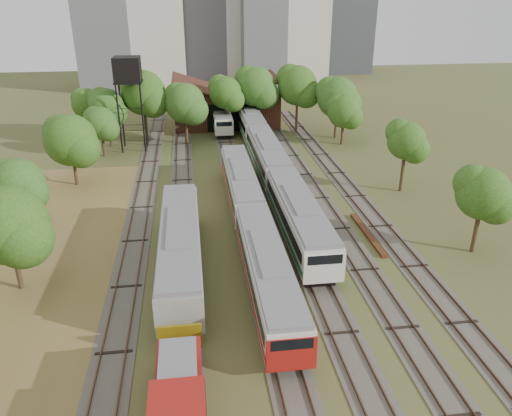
{
  "coord_description": "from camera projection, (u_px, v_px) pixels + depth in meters",
  "views": [
    {
      "loc": [
        -6.75,
        -21.41,
        19.83
      ],
      "look_at": [
        -1.49,
        17.78,
        2.5
      ],
      "focal_mm": 35.0,
      "sensor_mm": 36.0,
      "label": 1
    }
  ],
  "objects": [
    {
      "name": "ground",
      "position": [
        324.0,
        372.0,
        28.22
      ],
      "size": [
        240.0,
        240.0,
        0.0
      ],
      "primitive_type": "plane",
      "color": "#475123",
      "rests_on": "ground"
    },
    {
      "name": "dry_grass_patch",
      "position": [
        31.0,
        313.0,
        33.28
      ],
      "size": [
        14.0,
        60.0,
        0.04
      ],
      "primitive_type": "cube",
      "color": "brown",
      "rests_on": "ground"
    },
    {
      "name": "tracks",
      "position": [
        255.0,
        201.0,
        50.81
      ],
      "size": [
        24.6,
        80.0,
        0.19
      ],
      "color": "#4C473D",
      "rests_on": "ground"
    },
    {
      "name": "railcar_red_set",
      "position": [
        252.0,
        220.0,
        42.45
      ],
      "size": [
        2.8,
        34.58,
        3.45
      ],
      "color": "black",
      "rests_on": "ground"
    },
    {
      "name": "railcar_green_set",
      "position": [
        267.0,
        156.0,
        58.36
      ],
      "size": [
        3.0,
        52.07,
        3.71
      ],
      "color": "black",
      "rests_on": "ground"
    },
    {
      "name": "railcar_rear",
      "position": [
        220.0,
        116.0,
        78.05
      ],
      "size": [
        2.69,
        16.08,
        3.31
      ],
      "color": "black",
      "rests_on": "ground"
    },
    {
      "name": "shunter_locomotive",
      "position": [
        179.0,
        398.0,
        24.25
      ],
      "size": [
        2.58,
        8.1,
        3.38
      ],
      "color": "black",
      "rests_on": "ground"
    },
    {
      "name": "old_grey_coach",
      "position": [
        180.0,
        247.0,
        37.55
      ],
      "size": [
        3.04,
        18.0,
        3.76
      ],
      "color": "black",
      "rests_on": "ground"
    },
    {
      "name": "water_tower",
      "position": [
        128.0,
        72.0,
        63.73
      ],
      "size": [
        3.5,
        3.5,
        12.09
      ],
      "color": "black",
      "rests_on": "ground"
    },
    {
      "name": "rail_pile_far",
      "position": [
        368.0,
        234.0,
        43.83
      ],
      "size": [
        0.52,
        8.3,
        0.27
      ],
      "primitive_type": "cube",
      "color": "#562D18",
      "rests_on": "ground"
    },
    {
      "name": "maintenance_shed",
      "position": [
        226.0,
        105.0,
        79.56
      ],
      "size": [
        16.45,
        11.55,
        7.58
      ],
      "color": "#351A13",
      "rests_on": "ground"
    },
    {
      "name": "tree_band_left",
      "position": [
        35.0,
        178.0,
        42.69
      ],
      "size": [
        8.32,
        65.38,
        8.48
      ],
      "color": "#382616",
      "rests_on": "ground"
    },
    {
      "name": "tree_band_far",
      "position": [
        230.0,
        94.0,
        70.36
      ],
      "size": [
        37.08,
        10.68,
        9.94
      ],
      "color": "#382616",
      "rests_on": "ground"
    },
    {
      "name": "tree_band_right",
      "position": [
        394.0,
        140.0,
        53.7
      ],
      "size": [
        6.0,
        36.03,
        7.56
      ],
      "color": "#382616",
      "rests_on": "ground"
    },
    {
      "name": "tower_far_right",
      "position": [
        346.0,
        15.0,
        126.59
      ],
      "size": [
        12.0,
        12.0,
        28.0
      ],
      "primitive_type": "cube",
      "color": "#3B3E42",
      "rests_on": "ground"
    }
  ]
}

